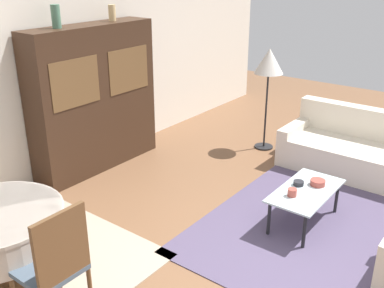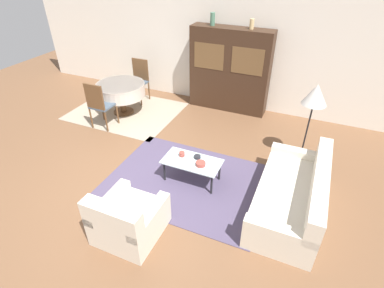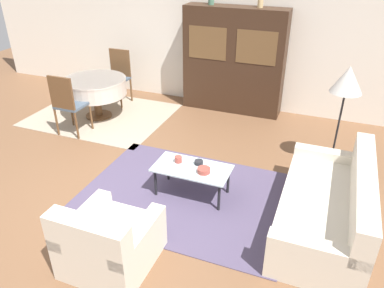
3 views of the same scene
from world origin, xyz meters
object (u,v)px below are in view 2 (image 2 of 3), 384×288
Objects in this scene: vase_tall at (213,19)px; vase_short at (252,24)px; coffee_table at (192,163)px; dining_chair_far at (139,78)px; dining_table at (121,90)px; dining_chair_near at (99,103)px; display_cabinet at (229,70)px; bowl_small at (197,157)px; couch at (293,196)px; cup at (182,154)px; bowl at (201,164)px; armchair at (128,220)px; floor_lamp at (315,97)px.

vase_tall is 1.30× the size of vase_short.
dining_chair_far reaches higher than coffee_table.
dining_table is 0.79m from dining_chair_near.
dining_table is 1.07× the size of dining_chair_far.
display_cabinet is at bearing -0.11° from vase_tall.
vase_tall is (-0.83, 2.79, 1.62)m from bowl_small.
couch is 3.61m from display_cabinet.
dining_chair_far is at bearing 134.45° from cup.
cup is at bearing 163.98° from bowl.
vase_short is at bearing 28.13° from couch.
armchair is 0.88× the size of coffee_table.
bowl_small reaches higher than coffee_table.
dining_chair_far is 9.35× the size of bowl_small.
vase_short is at bearing 83.72° from cup.
vase_short is at bearing 84.34° from armchair.
coffee_table is 0.65× the size of floor_lamp.
bowl is at bearing 69.80° from armchair.
cup is (-1.86, -1.33, -0.84)m from floor_lamp.
cup is 3.27m from vase_short.
coffee_table is 3.64× the size of vase_tall.
floor_lamp is at bearing 55.00° from armchair.
coffee_table is 3.45m from vase_tall.
display_cabinet is 2.89m from cup.
cup is 0.41m from bowl.
dining_chair_near reaches higher than bowl.
floor_lamp is at bearing -31.96° from vase_tall.
vase_tall is (1.75, 1.27, 1.47)m from dining_table.
vase_tall reaches higher than cup.
display_cabinet is at bearing 42.79° from dining_chair_near.
vase_short reaches higher than dining_chair_near.
floor_lamp is at bearing 166.13° from dining_chair_far.
vase_short reaches higher than floor_lamp.
vase_short is at bearing 0.00° from vase_tall.
couch is at bearing -61.87° from vase_short.
couch is 1.76× the size of dining_table.
couch is at bearing -3.00° from cup.
display_cabinet reaches higher than couch.
coffee_table is 3.35m from vase_short.
armchair is at bearing 119.72° from dining_chair_far.
cup reaches higher than bowl.
armchair is 0.77× the size of dining_table.
vase_tall reaches higher than bowl_small.
vase_short reaches higher than dining_chair_far.
couch is 1.90m from cup.
bowl_small is (-0.13, 0.16, -0.01)m from bowl.
couch is 1.64m from bowl_small.
floor_lamp is (-0.03, 1.43, 1.00)m from couch.
armchair is at bearing -84.11° from vase_tall.
coffee_table is at bearing -18.54° from dining_chair_near.
display_cabinet is at bearing 91.97° from cup.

